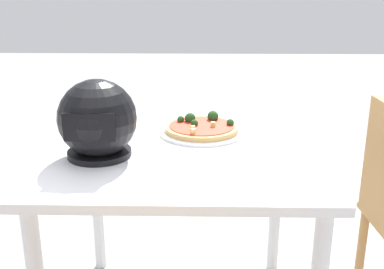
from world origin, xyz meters
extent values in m
cube|color=white|center=(0.00, 0.00, 0.74)|extent=(0.94, 0.92, 0.03)
cylinder|color=white|center=(-0.41, -0.40, 0.36)|extent=(0.05, 0.05, 0.73)
cylinder|color=white|center=(0.41, -0.40, 0.36)|extent=(0.05, 0.05, 0.73)
cylinder|color=white|center=(-0.07, -0.14, 0.76)|extent=(0.32, 0.32, 0.01)
cylinder|color=tan|center=(-0.07, -0.14, 0.78)|extent=(0.28, 0.28, 0.02)
cylinder|color=red|center=(-0.07, -0.14, 0.79)|extent=(0.24, 0.24, 0.00)
sphere|color=#234C1E|center=(-0.03, -0.20, 0.80)|extent=(0.04, 0.04, 0.04)
sphere|color=#234C1E|center=(-0.11, -0.22, 0.80)|extent=(0.04, 0.04, 0.04)
sphere|color=#234C1E|center=(-0.04, -0.14, 0.80)|extent=(0.03, 0.03, 0.03)
sphere|color=#234C1E|center=(-0.18, -0.15, 0.80)|extent=(0.03, 0.03, 0.03)
sphere|color=#234C1E|center=(0.01, -0.19, 0.80)|extent=(0.03, 0.03, 0.03)
cylinder|color=#E0D172|center=(-0.11, -0.13, 0.80)|extent=(0.02, 0.02, 0.02)
cylinder|color=#E0D172|center=(-0.04, -0.04, 0.80)|extent=(0.02, 0.02, 0.02)
cylinder|color=#E0D172|center=(-0.04, -0.09, 0.80)|extent=(0.02, 0.02, 0.01)
sphere|color=black|center=(0.27, 0.10, 0.89)|extent=(0.26, 0.26, 0.26)
cylinder|color=black|center=(0.27, 0.10, 0.77)|extent=(0.21, 0.21, 0.02)
cube|color=black|center=(0.27, 0.21, 0.89)|extent=(0.16, 0.02, 0.09)
cylinder|color=#B7844C|center=(-0.74, -0.18, 0.21)|extent=(0.04, 0.04, 0.43)
camera|label=1|loc=(-0.07, 1.58, 1.33)|focal=44.72mm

